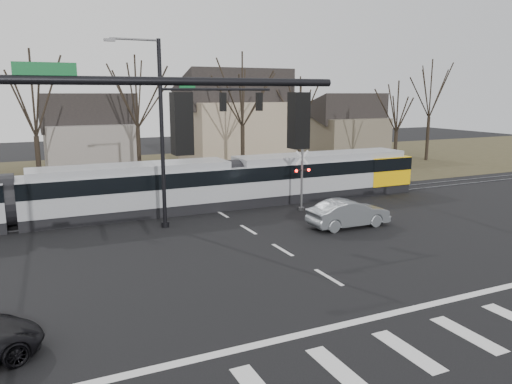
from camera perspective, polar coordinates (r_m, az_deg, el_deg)
name	(u,v)px	position (r m, az deg, el deg)	size (l,w,h in m)	color
ground	(358,295)	(19.38, 11.61, -11.45)	(140.00, 140.00, 0.00)	black
grass_verge	(153,173)	(48.06, -11.74, 2.17)	(140.00, 28.00, 0.01)	#38331E
crosswalk	(439,342)	(16.67, 20.14, -15.84)	(27.00, 2.60, 0.01)	silver
stop_line	(390,314)	(18.10, 15.09, -13.29)	(28.00, 0.35, 0.01)	silver
lane_dashes	(211,207)	(32.96, -5.18, -1.76)	(0.18, 30.00, 0.01)	silver
rail_pair	(212,208)	(32.78, -5.06, -1.79)	(90.00, 1.52, 0.06)	#59595E
tram	(130,188)	(31.27, -14.23, 0.43)	(41.50, 3.08, 3.15)	gray
sedan	(349,213)	(28.43, 10.53, -2.41)	(4.72, 1.66, 1.55)	#595D62
signal_pole_near_left	(62,204)	(8.41, -21.29, -1.27)	(9.28, 0.44, 10.20)	black
signal_pole_far	(190,124)	(28.08, -7.57, 7.68)	(9.28, 0.44, 10.20)	black
rail_crossing_signal	(302,181)	(31.82, 5.26, 1.22)	(1.08, 0.36, 4.00)	#59595B
tree_row	(191,122)	(42.30, -7.42, 7.91)	(59.20, 7.20, 10.00)	black
house_b	(89,129)	(50.68, -18.53, 6.80)	(8.64, 7.56, 7.65)	slate
house_c	(236,115)	(51.28, -2.31, 8.83)	(10.80, 8.64, 10.10)	gray
house_d	(346,122)	(60.43, 10.28, 7.83)	(8.64, 7.56, 7.65)	brown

